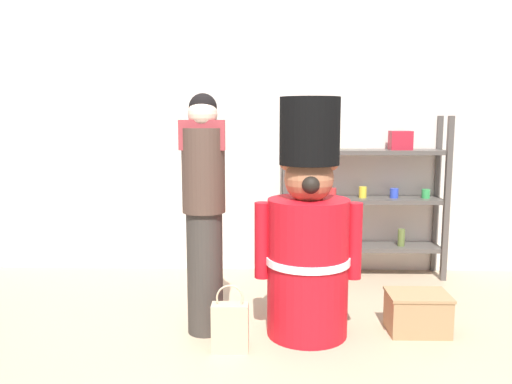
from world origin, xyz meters
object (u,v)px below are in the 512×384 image
object	(u,v)px
teddy_bear_guard	(308,236)
person_shopper	(204,209)
shopping_bag	(230,326)
display_crate	(417,312)
merchandise_shelf	(364,195)

from	to	relation	value
teddy_bear_guard	person_shopper	world-z (taller)	person_shopper
shopping_bag	display_crate	distance (m)	1.34
merchandise_shelf	display_crate	xyz separation A→B (m)	(0.15, -1.33, -0.64)
person_shopper	shopping_bag	world-z (taller)	person_shopper
person_shopper	display_crate	world-z (taller)	person_shopper
merchandise_shelf	display_crate	size ratio (longest dim) A/B	3.57
display_crate	merchandise_shelf	bearing A→B (deg)	96.41
teddy_bear_guard	display_crate	bearing A→B (deg)	3.61
shopping_bag	person_shopper	bearing A→B (deg)	122.61
person_shopper	shopping_bag	xyz separation A→B (m)	(0.20, -0.31, -0.71)
merchandise_shelf	person_shopper	bearing A→B (deg)	-134.68
person_shopper	display_crate	xyz separation A→B (m)	(1.49, 0.03, -0.74)
teddy_bear_guard	display_crate	world-z (taller)	teddy_bear_guard
teddy_bear_guard	shopping_bag	bearing A→B (deg)	-151.15
merchandise_shelf	shopping_bag	xyz separation A→B (m)	(-1.15, -1.66, -0.61)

